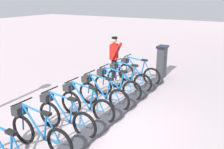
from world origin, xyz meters
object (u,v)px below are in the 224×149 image
(bike_docked_3, at_px, (101,93))
(payment_kiosk, at_px, (162,61))
(bike_docked_0, at_px, (137,72))
(bike_docked_4, at_px, (84,103))
(bike_docked_1, at_px, (127,78))
(bike_docked_6, at_px, (38,131))
(worker_near_rack, at_px, (114,57))
(bike_docked_2, at_px, (115,85))
(bike_docked_5, at_px, (64,116))

(bike_docked_3, bearing_deg, payment_kiosk, -99.22)
(bike_docked_0, relative_size, bike_docked_4, 1.00)
(bike_docked_1, bearing_deg, bike_docked_0, -90.00)
(bike_docked_6, bearing_deg, worker_near_rack, -79.16)
(bike_docked_6, bearing_deg, bike_docked_1, -90.00)
(bike_docked_2, height_order, worker_near_rack, worker_near_rack)
(bike_docked_0, bearing_deg, bike_docked_1, 90.00)
(bike_docked_1, height_order, bike_docked_5, same)
(bike_docked_0, bearing_deg, bike_docked_6, 90.00)
(payment_kiosk, xyz_separation_m, bike_docked_3, (0.57, 3.52, -0.24))
(bike_docked_4, height_order, bike_docked_6, same)
(worker_near_rack, bearing_deg, bike_docked_0, -175.90)
(worker_near_rack, bearing_deg, bike_docked_6, 100.84)
(bike_docked_2, bearing_deg, bike_docked_4, 90.00)
(bike_docked_6, bearing_deg, bike_docked_5, -90.00)
(bike_docked_1, xyz_separation_m, bike_docked_4, (0.00, 2.44, 0.00))
(worker_near_rack, bearing_deg, bike_docked_3, 111.23)
(bike_docked_3, height_order, worker_near_rack, worker_near_rack)
(bike_docked_0, relative_size, bike_docked_5, 1.00)
(bike_docked_1, bearing_deg, worker_near_rack, -39.02)
(bike_docked_1, distance_m, worker_near_rack, 1.28)
(bike_docked_2, xyz_separation_m, bike_docked_3, (0.00, 0.81, 0.00))
(bike_docked_6, bearing_deg, bike_docked_3, -90.00)
(bike_docked_3, relative_size, bike_docked_6, 1.00)
(bike_docked_0, height_order, bike_docked_4, same)
(bike_docked_3, bearing_deg, bike_docked_2, -90.00)
(bike_docked_1, xyz_separation_m, bike_docked_2, (0.00, 0.81, 0.00))
(bike_docked_2, bearing_deg, bike_docked_5, 90.00)
(bike_docked_1, height_order, bike_docked_4, same)
(bike_docked_4, height_order, worker_near_rack, worker_near_rack)
(bike_docked_6, relative_size, worker_near_rack, 1.04)
(bike_docked_2, bearing_deg, bike_docked_6, 90.00)
(bike_docked_3, bearing_deg, bike_docked_4, 90.00)
(bike_docked_0, relative_size, bike_docked_6, 1.00)
(bike_docked_3, distance_m, bike_docked_5, 1.63)
(bike_docked_2, bearing_deg, bike_docked_0, -90.00)
(payment_kiosk, height_order, bike_docked_3, payment_kiosk)
(bike_docked_3, xyz_separation_m, bike_docked_4, (0.00, 0.81, 0.00))
(bike_docked_2, distance_m, worker_near_rack, 1.88)
(bike_docked_6, height_order, worker_near_rack, worker_near_rack)
(bike_docked_2, bearing_deg, payment_kiosk, -101.92)
(payment_kiosk, distance_m, bike_docked_0, 1.25)
(bike_docked_1, bearing_deg, payment_kiosk, -106.79)
(bike_docked_0, height_order, bike_docked_6, same)
(payment_kiosk, height_order, bike_docked_1, payment_kiosk)
(payment_kiosk, bearing_deg, bike_docked_2, 78.08)
(payment_kiosk, distance_m, bike_docked_5, 5.19)
(bike_docked_4, bearing_deg, bike_docked_0, -90.00)
(payment_kiosk, height_order, bike_docked_0, payment_kiosk)
(payment_kiosk, bearing_deg, bike_docked_6, 84.52)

